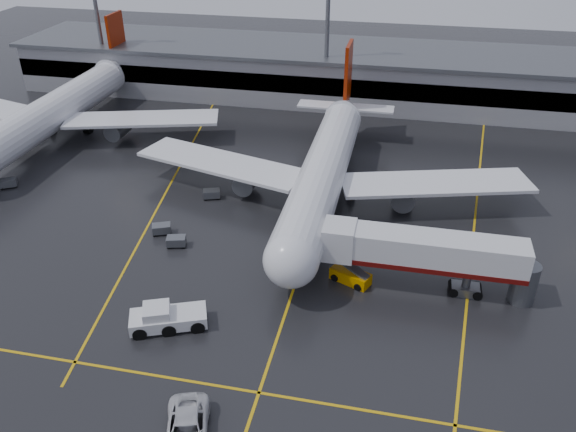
# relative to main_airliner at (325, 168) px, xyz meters

# --- Properties ---
(ground) EXTENTS (220.00, 220.00, 0.00)m
(ground) POSITION_rel_main_airliner_xyz_m (0.00, -9.70, -4.21)
(ground) COLOR black
(ground) RESTS_ON ground
(apron_line_centre) EXTENTS (0.25, 90.00, 0.02)m
(apron_line_centre) POSITION_rel_main_airliner_xyz_m (0.00, -9.70, -4.20)
(apron_line_centre) COLOR gold
(apron_line_centre) RESTS_ON ground
(apron_line_stop) EXTENTS (60.00, 0.25, 0.02)m
(apron_line_stop) POSITION_rel_main_airliner_xyz_m (0.00, -31.70, -4.20)
(apron_line_stop) COLOR gold
(apron_line_stop) RESTS_ON ground
(apron_line_left) EXTENTS (9.99, 69.35, 0.02)m
(apron_line_left) POSITION_rel_main_airliner_xyz_m (-20.00, 0.30, -4.20)
(apron_line_left) COLOR gold
(apron_line_left) RESTS_ON ground
(apron_line_right) EXTENTS (7.57, 69.64, 0.02)m
(apron_line_right) POSITION_rel_main_airliner_xyz_m (18.00, 0.30, -4.20)
(apron_line_right) COLOR gold
(apron_line_right) RESTS_ON ground
(terminal) EXTENTS (122.00, 19.00, 8.60)m
(terminal) POSITION_rel_main_airliner_xyz_m (0.00, 38.23, 0.11)
(terminal) COLOR gray
(terminal) RESTS_ON ground
(light_mast_left) EXTENTS (3.00, 1.20, 25.45)m
(light_mast_left) POSITION_rel_main_airliner_xyz_m (-45.00, 32.30, 10.27)
(light_mast_left) COLOR #595B60
(light_mast_left) RESTS_ON ground
(light_mast_mid) EXTENTS (3.00, 1.20, 25.45)m
(light_mast_mid) POSITION_rel_main_airliner_xyz_m (-5.00, 32.30, 10.27)
(light_mast_mid) COLOR #595B60
(light_mast_mid) RESTS_ON ground
(main_airliner) EXTENTS (48.80, 45.60, 14.10)m
(main_airliner) POSITION_rel_main_airliner_xyz_m (0.00, 0.00, 0.00)
(main_airliner) COLOR silver
(main_airliner) RESTS_ON ground
(second_airliner) EXTENTS (48.80, 45.60, 14.10)m
(second_airliner) POSITION_rel_main_airliner_xyz_m (-42.00, 12.00, 0.00)
(second_airliner) COLOR silver
(second_airliner) RESTS_ON ground
(jet_bridge) EXTENTS (19.90, 3.40, 6.05)m
(jet_bridge) POSITION_rel_main_airliner_xyz_m (11.87, -15.70, -0.28)
(jet_bridge) COLOR silver
(jet_bridge) RESTS_ON ground
(pushback_tractor) EXTENTS (7.11, 4.91, 2.36)m
(pushback_tractor) POSITION_rel_main_airliner_xyz_m (-9.80, -26.03, -3.27)
(pushback_tractor) COLOR silver
(pushback_tractor) RESTS_ON ground
(belt_loader) EXTENTS (4.24, 3.09, 2.48)m
(belt_loader) POSITION_rel_main_airliner_xyz_m (5.17, -16.09, -3.60)
(belt_loader) COLOR #CE8200
(belt_loader) RESTS_ON ground
(service_van_a) EXTENTS (4.69, 7.01, 1.79)m
(service_van_a) POSITION_rel_main_airliner_xyz_m (-3.83, -36.85, -3.32)
(service_van_a) COLOR silver
(service_van_a) RESTS_ON ground
(baggage_cart_a) EXTENTS (2.27, 1.77, 1.12)m
(baggage_cart_a) POSITION_rel_main_airliner_xyz_m (-13.75, -13.72, -3.58)
(baggage_cart_a) COLOR #595B60
(baggage_cart_a) RESTS_ON ground
(baggage_cart_b) EXTENTS (2.35, 1.97, 1.12)m
(baggage_cart_b) POSITION_rel_main_airliner_xyz_m (-16.28, -11.69, -3.58)
(baggage_cart_b) COLOR #595B60
(baggage_cart_b) RESTS_ON ground
(baggage_cart_c) EXTENTS (2.32, 1.88, 1.12)m
(baggage_cart_c) POSITION_rel_main_airliner_xyz_m (-13.47, -2.77, -3.58)
(baggage_cart_c) COLOR #595B60
(baggage_cart_c) RESTS_ON ground
(baggage_cart_e) EXTENTS (2.38, 2.14, 1.12)m
(baggage_cart_e) POSITION_rel_main_airliner_xyz_m (-39.65, -5.39, -3.58)
(baggage_cart_e) COLOR #595B60
(baggage_cart_e) RESTS_ON ground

